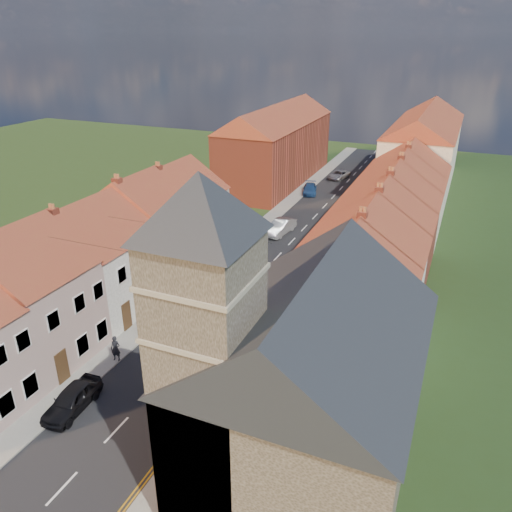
{
  "coord_description": "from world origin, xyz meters",
  "views": [
    {
      "loc": [
        14.63,
        -13.66,
        19.18
      ],
      "look_at": [
        1.1,
        18.25,
        3.5
      ],
      "focal_mm": 35.0,
      "sensor_mm": 36.0,
      "label": 1
    }
  ],
  "objects_px": {
    "car_far": "(310,189)",
    "pedestrian_right": "(234,399)",
    "pedestrian_left": "(116,349)",
    "church": "(297,367)",
    "lamppost": "(210,238)",
    "car_distant": "(339,175)",
    "car_mid": "(281,227)",
    "car_near": "(72,399)"
  },
  "relations": [
    {
      "from": "car_near",
      "to": "church",
      "type": "bearing_deg",
      "value": 0.31
    },
    {
      "from": "car_far",
      "to": "pedestrian_right",
      "type": "height_order",
      "value": "pedestrian_right"
    },
    {
      "from": "lamppost",
      "to": "car_mid",
      "type": "bearing_deg",
      "value": 80.1
    },
    {
      "from": "church",
      "to": "pedestrian_left",
      "type": "height_order",
      "value": "church"
    },
    {
      "from": "church",
      "to": "pedestrian_right",
      "type": "distance_m",
      "value": 6.98
    },
    {
      "from": "car_distant",
      "to": "pedestrian_right",
      "type": "distance_m",
      "value": 49.25
    },
    {
      "from": "car_mid",
      "to": "pedestrian_left",
      "type": "height_order",
      "value": "pedestrian_left"
    },
    {
      "from": "lamppost",
      "to": "car_far",
      "type": "relative_size",
      "value": 1.45
    },
    {
      "from": "car_far",
      "to": "lamppost",
      "type": "bearing_deg",
      "value": -106.82
    },
    {
      "from": "lamppost",
      "to": "car_distant",
      "type": "distance_m",
      "value": 34.71
    },
    {
      "from": "car_far",
      "to": "car_distant",
      "type": "xyz_separation_m",
      "value": [
        1.7,
        8.34,
        -0.02
      ]
    },
    {
      "from": "car_far",
      "to": "pedestrian_left",
      "type": "bearing_deg",
      "value": -106.21
    },
    {
      "from": "car_mid",
      "to": "pedestrian_right",
      "type": "xyz_separation_m",
      "value": [
        6.9,
        -25.85,
        0.15
      ]
    },
    {
      "from": "pedestrian_left",
      "to": "pedestrian_right",
      "type": "distance_m",
      "value": 8.89
    },
    {
      "from": "car_near",
      "to": "car_far",
      "type": "height_order",
      "value": "car_near"
    },
    {
      "from": "lamppost",
      "to": "car_near",
      "type": "distance_m",
      "value": 17.83
    },
    {
      "from": "pedestrian_right",
      "to": "car_near",
      "type": "bearing_deg",
      "value": 12.9
    },
    {
      "from": "car_far",
      "to": "car_distant",
      "type": "bearing_deg",
      "value": 63.0
    },
    {
      "from": "car_far",
      "to": "pedestrian_right",
      "type": "distance_m",
      "value": 41.31
    },
    {
      "from": "pedestrian_right",
      "to": "car_far",
      "type": "bearing_deg",
      "value": -87.17
    },
    {
      "from": "car_near",
      "to": "pedestrian_left",
      "type": "xyz_separation_m",
      "value": [
        -0.5,
        4.53,
        0.3
      ]
    },
    {
      "from": "lamppost",
      "to": "pedestrian_left",
      "type": "relative_size",
      "value": 3.52
    },
    {
      "from": "church",
      "to": "lamppost",
      "type": "relative_size",
      "value": 2.53
    },
    {
      "from": "car_mid",
      "to": "pedestrian_right",
      "type": "relative_size",
      "value": 2.93
    },
    {
      "from": "pedestrian_right",
      "to": "car_mid",
      "type": "bearing_deg",
      "value": -83.82
    },
    {
      "from": "lamppost",
      "to": "pedestrian_right",
      "type": "bearing_deg",
      "value": -58.06
    },
    {
      "from": "pedestrian_left",
      "to": "pedestrian_right",
      "type": "bearing_deg",
      "value": -21.42
    },
    {
      "from": "car_mid",
      "to": "car_distant",
      "type": "xyz_separation_m",
      "value": [
        0.3,
        22.96,
        -0.16
      ]
    },
    {
      "from": "car_distant",
      "to": "car_far",
      "type": "bearing_deg",
      "value": -89.09
    },
    {
      "from": "church",
      "to": "lamppost",
      "type": "bearing_deg",
      "value": 128.3
    },
    {
      "from": "car_far",
      "to": "car_near",
      "type": "bearing_deg",
      "value": -105.48
    },
    {
      "from": "pedestrian_right",
      "to": "lamppost",
      "type": "bearing_deg",
      "value": -66.82
    },
    {
      "from": "pedestrian_right",
      "to": "car_distant",
      "type": "bearing_deg",
      "value": -91.06
    },
    {
      "from": "car_distant",
      "to": "pedestrian_right",
      "type": "relative_size",
      "value": 2.74
    },
    {
      "from": "lamppost",
      "to": "car_distant",
      "type": "relative_size",
      "value": 1.44
    },
    {
      "from": "lamppost",
      "to": "pedestrian_right",
      "type": "distance_m",
      "value": 17.05
    },
    {
      "from": "car_far",
      "to": "pedestrian_right",
      "type": "bearing_deg",
      "value": -93.89
    },
    {
      "from": "lamppost",
      "to": "pedestrian_right",
      "type": "relative_size",
      "value": 3.93
    },
    {
      "from": "lamppost",
      "to": "car_mid",
      "type": "height_order",
      "value": "lamppost"
    },
    {
      "from": "church",
      "to": "car_near",
      "type": "height_order",
      "value": "church"
    },
    {
      "from": "car_distant",
      "to": "car_near",
      "type": "bearing_deg",
      "value": -79.43
    },
    {
      "from": "church",
      "to": "lamppost",
      "type": "xyz_separation_m",
      "value": [
        -13.17,
        16.68,
        -2.34
      ]
    }
  ]
}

